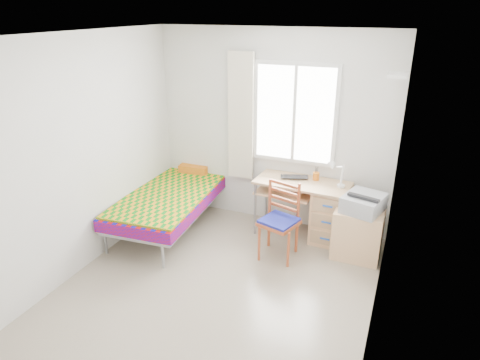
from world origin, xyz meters
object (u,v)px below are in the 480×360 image
at_px(chair, 281,216).
at_px(bed, 176,194).
at_px(desk, 325,210).
at_px(cabinet, 358,232).
at_px(printer, 364,203).

bearing_deg(chair, bed, -171.78).
xyz_separation_m(bed, desk, (1.98, 0.36, -0.04)).
height_order(chair, cabinet, chair).
relative_size(chair, cabinet, 1.52).
relative_size(desk, chair, 1.32).
xyz_separation_m(desk, printer, (0.48, -0.26, 0.31)).
relative_size(cabinet, printer, 1.08).
distance_m(bed, chair, 1.58).
bearing_deg(bed, chair, -12.40).
bearing_deg(cabinet, desk, 152.02).
bearing_deg(chair, printer, 36.57).
bearing_deg(printer, bed, -162.62).
bearing_deg(cabinet, chair, -158.01).
distance_m(chair, cabinet, 0.96).
bearing_deg(chair, cabinet, 38.22).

